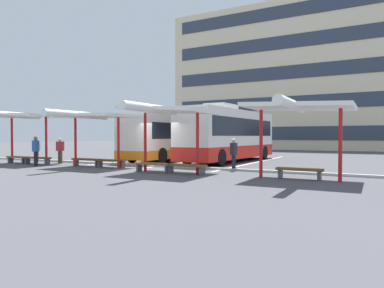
% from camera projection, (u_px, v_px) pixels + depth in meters
% --- Properties ---
extents(ground_plane, '(160.00, 160.00, 0.00)m').
position_uv_depth(ground_plane, '(152.00, 167.00, 19.29)').
color(ground_plane, '#47474C').
extents(terminal_building, '(30.59, 10.36, 21.87)m').
position_uv_depth(terminal_building, '(288.00, 80.00, 48.09)').
color(terminal_building, beige).
rests_on(terminal_building, ground).
extents(coach_bus_0, '(2.69, 12.10, 3.49)m').
position_uv_depth(coach_bus_0, '(181.00, 137.00, 25.94)').
color(coach_bus_0, silver).
rests_on(coach_bus_0, ground).
extents(coach_bus_1, '(3.06, 10.59, 3.79)m').
position_uv_depth(coach_bus_1, '(230.00, 136.00, 23.38)').
color(coach_bus_1, silver).
rests_on(coach_bus_1, ground).
extents(lane_stripe_0, '(0.16, 14.00, 0.01)m').
position_uv_depth(lane_stripe_0, '(154.00, 158.00, 26.63)').
color(lane_stripe_0, white).
rests_on(lane_stripe_0, ground).
extents(lane_stripe_1, '(0.16, 14.00, 0.01)m').
position_uv_depth(lane_stripe_1, '(202.00, 160.00, 24.69)').
color(lane_stripe_1, white).
rests_on(lane_stripe_1, ground).
extents(lane_stripe_2, '(0.16, 14.00, 0.01)m').
position_uv_depth(lane_stripe_2, '(257.00, 162.00, 22.76)').
color(lane_stripe_2, white).
rests_on(lane_stripe_2, ground).
extents(waiting_shelter_0, '(4.26, 4.97, 3.18)m').
position_uv_depth(waiting_shelter_0, '(24.00, 116.00, 21.18)').
color(waiting_shelter_0, red).
rests_on(waiting_shelter_0, ground).
extents(bench_0, '(1.65, 0.46, 0.45)m').
position_uv_depth(bench_0, '(17.00, 158.00, 21.78)').
color(bench_0, brown).
rests_on(bench_0, ground).
extents(bench_1, '(1.92, 0.65, 0.45)m').
position_uv_depth(bench_1, '(37.00, 159.00, 20.98)').
color(bench_1, brown).
rests_on(bench_1, ground).
extents(waiting_shelter_1, '(4.19, 4.84, 3.02)m').
position_uv_depth(waiting_shelter_1, '(92.00, 116.00, 18.80)').
color(waiting_shelter_1, red).
rests_on(waiting_shelter_1, ground).
extents(bench_2, '(1.99, 0.42, 0.45)m').
position_uv_depth(bench_2, '(87.00, 160.00, 19.67)').
color(bench_2, brown).
rests_on(bench_2, ground).
extents(bench_3, '(1.78, 0.65, 0.45)m').
position_uv_depth(bench_3, '(111.00, 161.00, 18.84)').
color(bench_3, brown).
rests_on(bench_3, ground).
extents(waiting_shelter_2, '(3.88, 5.10, 3.15)m').
position_uv_depth(waiting_shelter_2, '(167.00, 111.00, 15.85)').
color(waiting_shelter_2, red).
rests_on(waiting_shelter_2, ground).
extents(bench_4, '(1.95, 0.42, 0.45)m').
position_uv_depth(bench_4, '(153.00, 165.00, 16.48)').
color(bench_4, brown).
rests_on(bench_4, ground).
extents(bench_5, '(2.00, 0.50, 0.45)m').
position_uv_depth(bench_5, '(186.00, 166.00, 15.65)').
color(bench_5, brown).
rests_on(bench_5, ground).
extents(waiting_shelter_3, '(4.03, 4.68, 3.03)m').
position_uv_depth(waiting_shelter_3, '(297.00, 108.00, 13.24)').
color(waiting_shelter_3, red).
rests_on(waiting_shelter_3, ground).
extents(bench_6, '(1.83, 0.45, 0.45)m').
position_uv_depth(bench_6, '(299.00, 171.00, 13.70)').
color(bench_6, brown).
rests_on(bench_6, ground).
extents(platform_kerb, '(44.00, 0.24, 0.12)m').
position_uv_depth(platform_kerb, '(154.00, 166.00, 19.39)').
color(platform_kerb, '#ADADA8').
rests_on(platform_kerb, ground).
extents(waiting_passenger_0, '(0.50, 0.33, 1.60)m').
position_uv_depth(waiting_passenger_0, '(60.00, 149.00, 21.82)').
color(waiting_passenger_0, brown).
rests_on(waiting_passenger_0, ground).
extents(waiting_passenger_1, '(0.22, 0.46, 1.61)m').
position_uv_depth(waiting_passenger_1, '(234.00, 152.00, 17.16)').
color(waiting_passenger_1, black).
rests_on(waiting_passenger_1, ground).
extents(waiting_passenger_2, '(0.23, 0.45, 1.54)m').
position_uv_depth(waiting_passenger_2, '(36.00, 149.00, 22.87)').
color(waiting_passenger_2, brown).
rests_on(waiting_passenger_2, ground).
extents(waiting_passenger_3, '(0.44, 0.54, 1.71)m').
position_uv_depth(waiting_passenger_3, '(36.00, 149.00, 19.64)').
color(waiting_passenger_3, black).
rests_on(waiting_passenger_3, ground).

